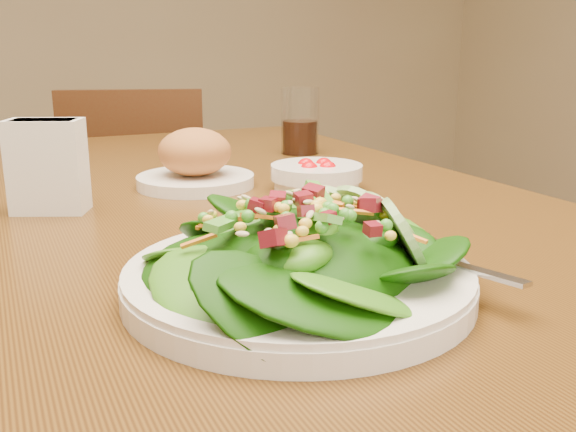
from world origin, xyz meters
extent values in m
cube|color=#543612|center=(0.00, 0.00, 0.73)|extent=(0.90, 1.40, 0.04)
cylinder|color=#351709|center=(0.39, 0.64, 0.35)|extent=(0.07, 0.07, 0.71)
cube|color=#351709|center=(0.14, 1.05, 0.40)|extent=(0.49, 0.49, 0.04)
cylinder|color=#351709|center=(0.35, 1.15, 0.19)|extent=(0.04, 0.04, 0.38)
cylinder|color=#351709|center=(0.04, 1.26, 0.19)|extent=(0.04, 0.04, 0.38)
cylinder|color=#351709|center=(0.25, 0.84, 0.19)|extent=(0.04, 0.04, 0.38)
cylinder|color=#351709|center=(-0.07, 0.94, 0.19)|extent=(0.04, 0.04, 0.38)
cube|color=#351709|center=(0.09, 0.87, 0.63)|extent=(0.36, 0.14, 0.43)
cylinder|color=white|center=(-0.02, -0.34, 0.76)|extent=(0.30, 0.30, 0.02)
ellipsoid|color=black|center=(-0.02, -0.34, 0.79)|extent=(0.20, 0.20, 0.04)
cube|color=silver|center=(0.10, -0.37, 0.77)|extent=(0.05, 0.18, 0.01)
cylinder|color=white|center=(0.02, 0.10, 0.76)|extent=(0.17, 0.17, 0.02)
ellipsoid|color=#A66738|center=(0.02, 0.10, 0.80)|extent=(0.11, 0.11, 0.07)
cylinder|color=white|center=(0.18, 0.01, 0.77)|extent=(0.13, 0.13, 0.04)
sphere|color=red|center=(0.19, 0.02, 0.78)|extent=(0.03, 0.03, 0.03)
sphere|color=red|center=(0.17, 0.02, 0.78)|extent=(0.03, 0.03, 0.03)
sphere|color=red|center=(0.16, 0.00, 0.78)|extent=(0.03, 0.03, 0.03)
sphere|color=red|center=(0.18, -0.01, 0.78)|extent=(0.03, 0.03, 0.03)
cylinder|color=silver|center=(0.29, 0.30, 0.81)|extent=(0.07, 0.07, 0.13)
cylinder|color=black|center=(0.29, 0.30, 0.78)|extent=(0.06, 0.06, 0.06)
cube|color=white|center=(-0.19, 0.04, 0.81)|extent=(0.10, 0.08, 0.12)
cube|color=white|center=(-0.19, 0.04, 0.82)|extent=(0.09, 0.07, 0.10)
camera|label=1|loc=(-0.25, -0.80, 0.96)|focal=40.00mm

